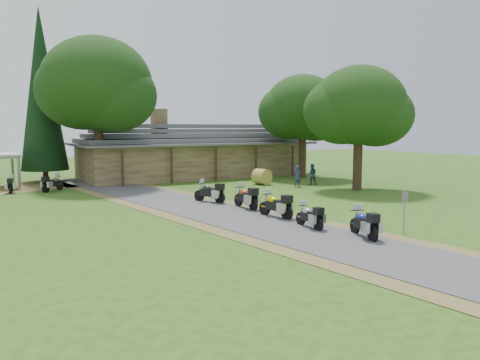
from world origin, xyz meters
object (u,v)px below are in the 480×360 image
motorcycle_row_c (275,204)px  motorcycle_row_e (209,191)px  lodge (194,150)px  hay_bale (262,177)px  motorcycle_row_a (364,222)px  motorcycle_carport_b (53,182)px  motorcycle_row_b (309,215)px  motorcycle_row_d (246,196)px  motorcycle_carport_a (11,184)px

motorcycle_row_c → motorcycle_row_e: size_ratio=1.01×
lodge → motorcycle_row_e: lodge is taller
lodge → hay_bale: 9.06m
motorcycle_row_e → motorcycle_row_c: bearing=161.4°
lodge → hay_bale: size_ratio=17.16×
motorcycle_row_a → motorcycle_carport_b: 23.18m
motorcycle_row_c → motorcycle_row_e: bearing=-3.0°
motorcycle_row_a → motorcycle_row_b: 2.70m
motorcycle_row_d → hay_bale: 11.30m
motorcycle_row_d → motorcycle_carport_b: (-8.28, 12.97, -0.07)m
motorcycle_carport_b → hay_bale: motorcycle_carport_b is taller
motorcycle_row_b → hay_bale: size_ratio=1.38×
motorcycle_row_a → motorcycle_row_b: size_ratio=1.09×
lodge → motorcycle_carport_b: 14.01m
motorcycle_row_a → motorcycle_row_e: motorcycle_row_e is taller
motorcycle_row_c → motorcycle_row_d: size_ratio=0.98×
motorcycle_row_e → lodge: bearing=-46.9°
lodge → motorcycle_row_b: size_ratio=12.44×
motorcycle_row_b → motorcycle_row_e: (-0.73, 8.76, 0.09)m
motorcycle_row_b → motorcycle_row_c: 2.80m
motorcycle_row_b → motorcycle_row_e: size_ratio=0.86×
motorcycle_row_c → motorcycle_carport_b: 17.99m
motorcycle_carport_a → hay_bale: bearing=-97.2°
motorcycle_carport_b → motorcycle_row_c: bearing=-105.2°
motorcycle_carport_a → motorcycle_row_a: bearing=-144.5°
motorcycle_carport_a → motorcycle_row_d: bearing=-133.8°
motorcycle_row_c → motorcycle_carport_a: motorcycle_row_c is taller
motorcycle_row_a → motorcycle_row_e: 11.45m
motorcycle_row_d → motorcycle_carport_b: motorcycle_row_d is taller
motorcycle_row_c → motorcycle_row_e: 6.01m
motorcycle_row_a → motorcycle_carport_a: (-11.59, 22.22, -0.06)m
motorcycle_row_b → motorcycle_row_d: motorcycle_row_d is taller
motorcycle_row_b → motorcycle_carport_a: (-10.83, 19.63, -0.00)m
lodge → motorcycle_row_d: bearing=-105.1°
lodge → motorcycle_row_a: 26.48m
motorcycle_row_e → motorcycle_row_d: bearing=169.3°
lodge → motorcycle_carport_a: lodge is taller
motorcycle_carport_a → motorcycle_row_c: bearing=-139.2°
motorcycle_row_b → motorcycle_row_d: 5.82m
motorcycle_row_e → motorcycle_row_a: bearing=161.4°
motorcycle_row_c → motorcycle_row_b: bearing=168.4°
lodge → hay_bale: bearing=-77.0°
motorcycle_row_d → motorcycle_carport_a: bearing=38.0°
motorcycle_row_a → motorcycle_row_b: bearing=32.4°
motorcycle_row_e → hay_bale: size_ratio=1.60×
motorcycle_row_e → motorcycle_carport_a: (-10.10, 10.87, -0.10)m
motorcycle_row_e → motorcycle_row_b: bearing=158.6°
motorcycle_carport_a → motorcycle_row_e: bearing=-129.2°
lodge → motorcycle_row_d: lodge is taller
motorcycle_row_b → hay_bale: 16.37m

